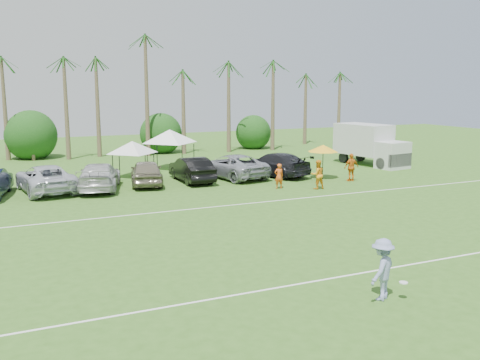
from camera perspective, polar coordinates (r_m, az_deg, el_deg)
name	(u,v)px	position (r m, az deg, el deg)	size (l,w,h in m)	color
ground	(329,307)	(16.73, 9.52, -13.20)	(120.00, 120.00, 0.00)	#34601C
field_lines	(226,239)	(23.39, -1.50, -6.27)	(80.00, 12.10, 0.01)	white
palm_tree_3	(1,44)	(50.82, -24.18, 13.09)	(2.40, 2.40, 11.90)	brown
palm_tree_4	(52,75)	(50.92, -19.40, 10.47)	(2.40, 2.40, 8.90)	brown
palm_tree_5	(98,66)	(51.47, -14.93, 11.66)	(2.40, 2.40, 9.90)	brown
palm_tree_6	(141,57)	(52.33, -10.55, 12.73)	(2.40, 2.40, 10.90)	brown
palm_tree_7	(181,49)	(53.49, -6.30, 13.69)	(2.40, 2.40, 11.90)	brown
palm_tree_8	(229,77)	(55.16, -1.21, 10.94)	(2.40, 2.40, 8.90)	brown
palm_tree_9	(272,69)	(57.33, 3.48, 11.76)	(2.40, 2.40, 9.90)	brown
palm_tree_10	(313,61)	(59.86, 7.83, 12.44)	(2.40, 2.40, 10.90)	brown
palm_tree_11	(344,54)	(62.11, 11.06, 13.04)	(2.40, 2.40, 11.90)	brown
bush_tree_1	(32,139)	(51.98, -21.34, 4.05)	(4.00, 4.00, 4.00)	brown
bush_tree_2	(160,135)	(53.96, -8.49, 4.82)	(4.00, 4.00, 4.00)	brown
bush_tree_3	(251,131)	(57.49, 1.17, 5.24)	(4.00, 4.00, 4.00)	brown
sideline_player_a	(279,176)	(34.61, 4.17, 0.42)	(0.60, 0.39, 1.63)	orange
sideline_player_b	(318,175)	(34.71, 8.27, 0.58)	(0.92, 0.72, 1.89)	orange
sideline_player_c	(351,167)	(38.02, 11.79, 1.33)	(1.14, 0.47, 1.95)	orange
box_truck	(370,143)	(46.23, 13.73, 3.81)	(3.41, 6.86, 3.38)	silver
canopy_tent_left	(132,141)	(39.34, -11.43, 4.09)	(3.81, 3.81, 3.09)	black
canopy_tent_right	(170,130)	(42.83, -7.52, 5.36)	(4.56, 4.56, 3.69)	black
market_umbrella	(323,148)	(38.48, 8.86, 3.36)	(2.19, 2.19, 2.44)	black
frisbee_player	(382,269)	(17.28, 14.92, -9.19)	(1.46, 1.24, 1.95)	#8692BE
parked_car_2	(46,178)	(35.53, -20.03, 0.15)	(2.84, 6.17, 1.71)	silver
parked_car_3	(99,176)	(35.33, -14.80, 0.38)	(2.40, 5.90, 1.71)	#BBBBBB
parked_car_4	(147,172)	(36.32, -9.94, 0.81)	(2.02, 5.03, 1.71)	gray
parked_car_5	(192,169)	(37.24, -5.19, 1.15)	(1.81, 5.20, 1.71)	black
parked_car_6	(232,166)	(38.59, -0.82, 1.50)	(2.84, 6.17, 1.71)	#92949E
parked_car_7	(274,164)	(39.55, 3.70, 1.68)	(2.40, 5.90, 1.71)	black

